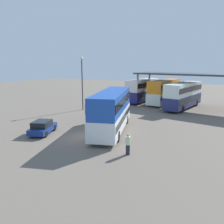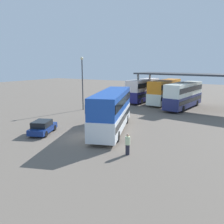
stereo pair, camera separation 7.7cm
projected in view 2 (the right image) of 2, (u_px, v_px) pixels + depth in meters
ground_plane at (83, 136)px, 22.23m from camera, size 140.00×140.00×0.00m
double_decker_main at (112, 109)px, 23.78m from camera, size 6.10×11.11×4.14m
parked_hatchback at (43, 127)px, 23.04m from camera, size 2.95×3.99×1.35m
double_decker_near_canopy at (143, 89)px, 42.80m from camera, size 2.73×10.15×4.13m
double_decker_mid_row at (165, 91)px, 40.56m from camera, size 2.85×10.60×4.14m
double_decker_far_right at (184, 94)px, 36.05m from camera, size 3.62×10.67×4.02m
depot_canopy at (192, 76)px, 36.34m from camera, size 19.26×7.84×5.42m
lamppost_tall at (82, 77)px, 34.33m from camera, size 0.44×0.44×7.93m
pedestrian_waiting at (128, 144)px, 17.61m from camera, size 0.38×0.38×1.68m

